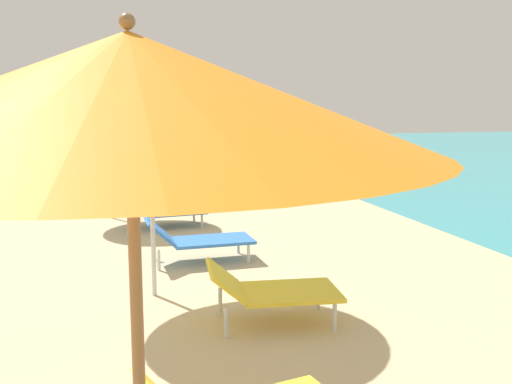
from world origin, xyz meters
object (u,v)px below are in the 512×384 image
Objects in this scene: umbrella_farthest at (108,79)px; lounger_farthest_inland at (141,182)px; umbrella_third at (130,95)px; umbrella_fifth at (106,89)px; umbrella_fourth at (148,68)px; lounger_farthest_shoreside at (143,168)px; lounger_fifth_shoreside at (164,192)px; person_walking_near at (259,150)px; lounger_fourth_inland at (271,289)px; lounger_fifth_inland at (164,211)px; lounger_fourth_shoreside at (197,238)px; beach_ball at (233,192)px.

umbrella_farthest is 2.69m from lounger_farthest_inland.
umbrella_fifth is (0.06, 8.55, 0.17)m from umbrella_third.
umbrella_fourth is at bearing -93.03° from lounger_farthest_inland.
lounger_farthest_inland is (-0.21, -2.24, -0.06)m from lounger_farthest_shoreside.
person_walking_near is at bearing 44.71° from lounger_fifth_shoreside.
person_walking_near is at bearing 66.17° from umbrella_fourth.
lounger_farthest_shoreside is at bearing 98.44° from lounger_fourth_inland.
lounger_fifth_shoreside is at bearing 77.65° from lounger_fifth_inland.
umbrella_fourth is 7.63m from lounger_farthest_inland.
lounger_farthest_shoreside is (0.60, 9.54, -2.14)m from umbrella_fourth.
lounger_fourth_inland is 0.51× the size of umbrella_fifth.
lounger_farthest_shoreside is at bearing 88.91° from lounger_fourth_shoreside.
lounger_fourth_inland is at bearing -81.20° from lounger_farthest_shoreside.
lounger_fourth_shoreside is at bearing 104.38° from lounger_fourth_inland.
person_walking_near is at bearing 81.60° from lounger_fourth_inland.
umbrella_fourth is at bearing -92.49° from person_walking_near.
lounger_fifth_inland is at bearing 93.19° from lounger_fourth_shoreside.
lounger_fourth_inland is at bearing -77.29° from lounger_fifth_shoreside.
lounger_farthest_shoreside is at bearing 85.72° from umbrella_third.
lounger_fourth_shoreside is 0.94× the size of lounger_farthest_shoreside.
lounger_fifth_inland reaches higher than lounger_fifth_shoreside.
lounger_farthest_shoreside is 1.23× the size of lounger_farthest_inland.
person_walking_near is at bearing 48.13° from lounger_fifth_inland.
lounger_fourth_shoreside reaches higher than lounger_fourth_inland.
umbrella_fourth is 2.59m from lounger_fourth_inland.
umbrella_fifth reaches higher than lounger_farthest_shoreside.
umbrella_fourth is 8.43m from umbrella_farthest.
lounger_farthest_shoreside reaches higher than lounger_farthest_inland.
lounger_fifth_shoreside is 4.12× the size of beach_ball.
umbrella_third is 6.37× the size of beach_ball.
umbrella_fifth is 2.43m from lounger_fifth_inland.
person_walking_near is (3.53, 2.69, -1.39)m from umbrella_fifth.
umbrella_third is 8.56m from umbrella_fifth.
lounger_fourth_inland is at bearing -76.34° from umbrella_fifth.
umbrella_third is at bearing -90.39° from umbrella_fifth.
umbrella_fourth reaches higher than lounger_fourth_shoreside.
lounger_farthest_shoreside reaches higher than lounger_fifth_inland.
umbrella_fourth is 1.74× the size of lounger_fifth_shoreside.
lounger_farthest_inland reaches higher than lounger_fifth_shoreside.
beach_ball is (1.49, 0.22, -0.08)m from lounger_fifth_shoreside.
lounger_fifth_shoreside is (-0.29, 6.60, -0.06)m from lounger_fourth_inland.
umbrella_fifth is 3.54m from beach_ball.
lounger_fourth_inland is at bearing -99.91° from beach_ball.
umbrella_farthest is (-0.95, 2.93, 2.34)m from lounger_fifth_shoreside.
umbrella_third is 0.84× the size of umbrella_farthest.
umbrella_third reaches higher than lounger_fourth_inland.
lounger_farthest_shoreside is 2.25m from lounger_farthest_inland.
umbrella_fourth is at bearing -85.48° from umbrella_fifth.
umbrella_farthest is (0.17, 12.47, 0.47)m from umbrella_third.
lounger_fourth_inland is (1.01, -1.10, -2.12)m from umbrella_fourth.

